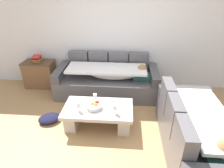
{
  "coord_description": "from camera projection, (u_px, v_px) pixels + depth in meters",
  "views": [
    {
      "loc": [
        0.19,
        -2.23,
        2.29
      ],
      "look_at": [
        -0.06,
        1.04,
        0.55
      ],
      "focal_mm": 30.57,
      "sensor_mm": 36.0,
      "label": 1
    }
  ],
  "objects": [
    {
      "name": "crumpled_garment",
      "position": [
        49.0,
        118.0,
        3.55
      ],
      "size": [
        0.5,
        0.46,
        0.12
      ],
      "primitive_type": "ellipsoid",
      "rotation": [
        0.0,
        0.0,
        0.45
      ],
      "color": "#191933",
      "rests_on": "ground_plane"
    },
    {
      "name": "open_magazine",
      "position": [
        119.0,
        106.0,
        3.34
      ],
      "size": [
        0.29,
        0.23,
        0.01
      ],
      "primitive_type": "cube",
      "rotation": [
        0.0,
        0.0,
        -0.06
      ],
      "color": "white",
      "rests_on": "coffee_table"
    },
    {
      "name": "couch_near_window",
      "position": [
        196.0,
        134.0,
        2.8
      ],
      "size": [
        0.92,
        1.92,
        0.88
      ],
      "rotation": [
        0.0,
        0.0,
        1.57
      ],
      "color": "#5B585C",
      "rests_on": "ground_plane"
    },
    {
      "name": "side_cabinet",
      "position": [
        40.0,
        74.0,
        4.66
      ],
      "size": [
        0.72,
        0.44,
        0.64
      ],
      "color": "brown",
      "rests_on": "ground_plane"
    },
    {
      "name": "wine_glass_near_right",
      "position": [
        115.0,
        108.0,
        3.1
      ],
      "size": [
        0.07,
        0.07,
        0.17
      ],
      "color": "silver",
      "rests_on": "coffee_table"
    },
    {
      "name": "back_wall",
      "position": [
        119.0,
        30.0,
        4.31
      ],
      "size": [
        9.0,
        0.1,
        2.7
      ],
      "primitive_type": "cube",
      "color": "silver",
      "rests_on": "ground_plane"
    },
    {
      "name": "book_stack_on_cabinet",
      "position": [
        37.0,
        59.0,
        4.48
      ],
      "size": [
        0.19,
        0.23,
        0.14
      ],
      "color": "gold",
      "rests_on": "side_cabinet"
    },
    {
      "name": "couch_along_wall",
      "position": [
        108.0,
        80.0,
        4.34
      ],
      "size": [
        2.25,
        0.92,
        0.88
      ],
      "color": "#5B585C",
      "rests_on": "ground_plane"
    },
    {
      "name": "wine_glass_far_back",
      "position": [
        95.0,
        96.0,
        3.41
      ],
      "size": [
        0.07,
        0.07,
        0.17
      ],
      "color": "silver",
      "rests_on": "coffee_table"
    },
    {
      "name": "wine_glass_near_left",
      "position": [
        78.0,
        105.0,
        3.16
      ],
      "size": [
        0.07,
        0.07,
        0.17
      ],
      "color": "silver",
      "rests_on": "coffee_table"
    },
    {
      "name": "ground_plane",
      "position": [
        111.0,
        145.0,
        3.05
      ],
      "size": [
        14.0,
        14.0,
        0.0
      ],
      "primitive_type": "plane",
      "color": "tan"
    },
    {
      "name": "coffee_table",
      "position": [
        98.0,
        114.0,
        3.37
      ],
      "size": [
        1.2,
        0.68,
        0.38
      ],
      "color": "beige",
      "rests_on": "ground_plane"
    },
    {
      "name": "fruit_bowl",
      "position": [
        94.0,
        106.0,
        3.28
      ],
      "size": [
        0.28,
        0.28,
        0.1
      ],
      "color": "silver",
      "rests_on": "coffee_table"
    }
  ]
}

